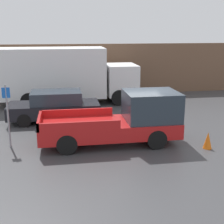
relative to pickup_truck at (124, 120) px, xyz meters
name	(u,v)px	position (x,y,z in m)	size (l,w,h in m)	color
ground_plane	(135,136)	(0.63, 0.68, -0.97)	(60.00, 60.00, 0.00)	#3D3D3F
building_wall	(105,69)	(0.63, 9.91, 0.79)	(28.00, 0.15, 3.52)	brown
pickup_truck	(124,120)	(0.00, 0.00, 0.00)	(5.54, 2.02, 2.09)	red
car	(55,106)	(-2.83, 3.62, -0.20)	(4.49, 1.85, 1.52)	black
delivery_truck	(62,74)	(-2.38, 7.52, 0.86)	(8.51, 2.62, 3.42)	white
parking_sign	(8,113)	(-4.54, 0.27, 0.42)	(0.30, 0.07, 2.47)	gray
traffic_cone	(208,140)	(3.06, -1.17, -0.64)	(0.34, 0.34, 0.66)	orange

